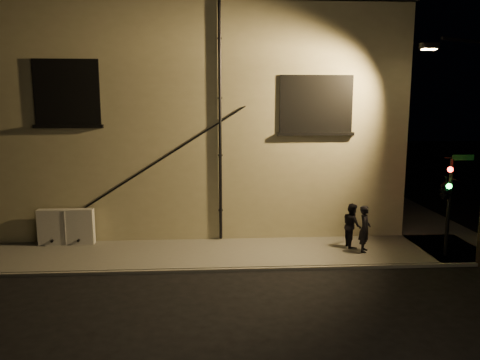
{
  "coord_description": "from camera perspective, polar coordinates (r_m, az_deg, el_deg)",
  "views": [
    {
      "loc": [
        -2.16,
        -13.53,
        5.09
      ],
      "look_at": [
        -1.17,
        1.8,
        2.5
      ],
      "focal_mm": 35.0,
      "sensor_mm": 36.0,
      "label": 1
    }
  ],
  "objects": [
    {
      "name": "ground",
      "position": [
        14.62,
        5.14,
        -10.84
      ],
      "size": [
        90.0,
        90.0,
        0.0
      ],
      "primitive_type": "plane",
      "color": "black"
    },
    {
      "name": "sidewalk",
      "position": [
        18.92,
        6.79,
        -5.91
      ],
      "size": [
        21.0,
        16.0,
        0.12
      ],
      "color": "#595850",
      "rests_on": "ground"
    },
    {
      "name": "building",
      "position": [
        22.55,
        -5.87,
        7.79
      ],
      "size": [
        16.2,
        12.23,
        8.8
      ],
      "color": "tan",
      "rests_on": "ground"
    },
    {
      "name": "utility_cabinet",
      "position": [
        17.55,
        -20.42,
        -5.36
      ],
      "size": [
        1.91,
        0.32,
        1.26
      ],
      "primitive_type": "cube",
      "color": "#B7B6AE",
      "rests_on": "sidewalk"
    },
    {
      "name": "pedestrian_a",
      "position": [
        16.17,
        14.96,
        -5.76
      ],
      "size": [
        0.57,
        0.67,
        1.57
      ],
      "primitive_type": "imported",
      "rotation": [
        0.0,
        0.0,
        1.18
      ],
      "color": "black",
      "rests_on": "sidewalk"
    },
    {
      "name": "pedestrian_b",
      "position": [
        16.59,
        13.49,
        -5.38
      ],
      "size": [
        0.61,
        0.77,
        1.52
      ],
      "primitive_type": "imported",
      "rotation": [
        0.0,
        0.0,
        1.62
      ],
      "color": "black",
      "rests_on": "sidewalk"
    },
    {
      "name": "traffic_signal",
      "position": [
        16.18,
        23.79,
        -1.04
      ],
      "size": [
        1.16,
        1.92,
        3.3
      ],
      "color": "black",
      "rests_on": "sidewalk"
    }
  ]
}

